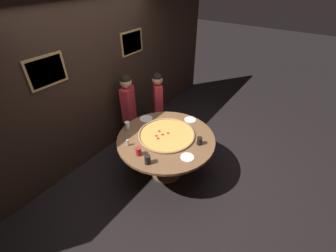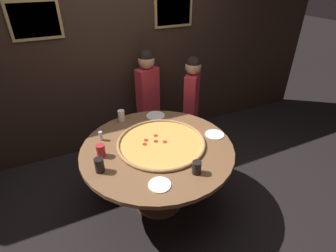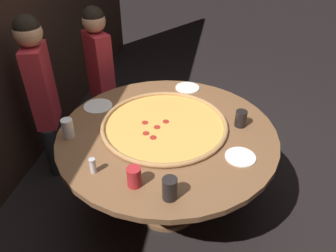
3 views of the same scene
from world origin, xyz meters
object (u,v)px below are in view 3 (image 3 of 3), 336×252
object	(u,v)px
diner_far_right	(100,70)
drink_cup_far_left	(170,189)
drink_cup_by_shaker	(134,177)
white_plate_far_back	(240,157)
diner_side_left	(42,90)
white_plate_left_side	(187,88)
drink_cup_far_right	(241,119)
condiment_shaker	(93,166)
white_plate_near_front	(98,106)
dining_table	(167,148)
giant_pizza	(164,125)
drink_cup_centre_back	(68,128)

from	to	relation	value
diner_far_right	drink_cup_far_left	bearing A→B (deg)	-14.41
drink_cup_by_shaker	white_plate_far_back	world-z (taller)	drink_cup_by_shaker
diner_side_left	white_plate_left_side	bearing A→B (deg)	88.06
drink_cup_far_right	white_plate_left_side	bearing A→B (deg)	42.20
drink_cup_far_right	white_plate_left_side	size ratio (longest dim) A/B	0.59
drink_cup_by_shaker	white_plate_left_side	distance (m)	1.15
condiment_shaker	diner_side_left	world-z (taller)	diner_side_left
drink_cup_far_right	white_plate_far_back	world-z (taller)	drink_cup_far_right
white_plate_far_back	condiment_shaker	distance (m)	0.88
white_plate_near_front	condiment_shaker	size ratio (longest dim) A/B	2.20
dining_table	diner_far_right	distance (m)	1.12
drink_cup_far_left	drink_cup_by_shaker	world-z (taller)	drink_cup_far_left
white_plate_left_side	condiment_shaker	size ratio (longest dim) A/B	2.03
drink_cup_by_shaker	white_plate_far_back	distance (m)	0.66
white_plate_far_back	condiment_shaker	world-z (taller)	condiment_shaker
drink_cup_far_left	condiment_shaker	xyz separation A→B (m)	(0.11, 0.46, -0.02)
diner_far_right	white_plate_left_side	bearing A→B (deg)	30.23
dining_table	giant_pizza	world-z (taller)	giant_pizza
drink_cup_far_left	condiment_shaker	size ratio (longest dim) A/B	1.35
drink_cup_far_right	white_plate_left_side	xyz separation A→B (m)	(0.47, 0.42, -0.05)
drink_cup_far_left	giant_pizza	bearing A→B (deg)	12.97
condiment_shaker	diner_far_right	size ratio (longest dim) A/B	0.07
giant_pizza	condiment_shaker	size ratio (longest dim) A/B	8.98
drink_cup_by_shaker	white_plate_left_side	world-z (taller)	drink_cup_by_shaker
giant_pizza	white_plate_near_front	xyz separation A→B (m)	(0.17, 0.54, -0.01)
dining_table	drink_cup_far_left	xyz separation A→B (m)	(-0.58, -0.12, 0.21)
giant_pizza	drink_cup_far_right	xyz separation A→B (m)	(0.10, -0.51, 0.04)
dining_table	drink_cup_by_shaker	world-z (taller)	drink_cup_by_shaker
white_plate_left_side	giant_pizza	bearing A→B (deg)	171.17
drink_cup_far_left	white_plate_near_front	size ratio (longest dim) A/B	0.61
diner_side_left	diner_far_right	bearing A→B (deg)	131.40
drink_cup_far_left	white_plate_left_side	size ratio (longest dim) A/B	0.66
dining_table	diner_far_right	bearing A→B (deg)	43.26
dining_table	giant_pizza	xyz separation A→B (m)	(0.05, 0.03, 0.16)
white_plate_left_side	diner_far_right	xyz separation A→B (m)	(0.19, 0.82, 0.00)
drink_cup_far_left	white_plate_near_front	distance (m)	1.05
dining_table	white_plate_far_back	size ratio (longest dim) A/B	7.91
white_plate_near_front	drink_cup_far_left	bearing A→B (deg)	-139.37
drink_cup_centre_back	drink_cup_far_right	size ratio (longest dim) A/B	1.13
dining_table	white_plate_near_front	world-z (taller)	white_plate_near_front
drink_cup_by_shaker	condiment_shaker	world-z (taller)	drink_cup_by_shaker
drink_cup_centre_back	white_plate_far_back	size ratio (longest dim) A/B	0.71
white_plate_far_back	drink_cup_far_right	bearing A→B (deg)	0.35
giant_pizza	white_plate_left_side	distance (m)	0.57
drink_cup_by_shaker	condiment_shaker	distance (m)	0.26
giant_pizza	condiment_shaker	distance (m)	0.61
drink_cup_far_left	white_plate_left_side	world-z (taller)	drink_cup_far_left
dining_table	white_plate_left_side	distance (m)	0.64
drink_cup_far_left	condiment_shaker	world-z (taller)	drink_cup_far_left
drink_cup_far_left	drink_cup_centre_back	world-z (taller)	same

